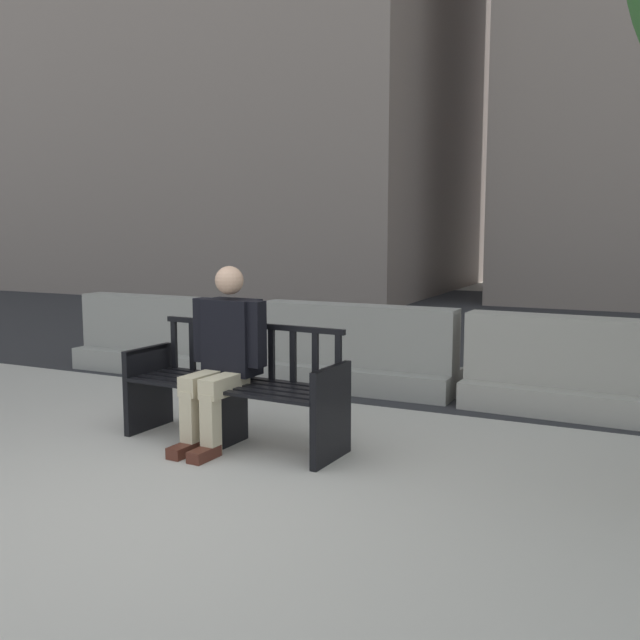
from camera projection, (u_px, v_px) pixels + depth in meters
The scene contains 7 objects.
ground_plane at pixel (158, 505), 4.12m from camera, with size 200.00×200.00×0.00m, color #ADA89E.
street_asphalt at pixel (486, 323), 11.91m from camera, with size 120.00×12.00×0.01m, color #28282B.
street_bench at pixel (235, 391), 5.26m from camera, with size 1.72×0.63×0.88m.
seated_person at pixel (224, 352), 5.20m from camera, with size 0.59×0.74×1.31m.
jersey_barrier_centre at pixel (357, 355), 7.05m from camera, with size 2.00×0.69×0.84m.
jersey_barrier_left at pixel (162, 341), 7.90m from camera, with size 2.00×0.68×0.84m.
jersey_barrier_right at pixel (583, 376), 6.07m from camera, with size 2.03×0.77×0.84m.
Camera 1 is at (2.53, -3.16, 1.59)m, focal length 40.00 mm.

